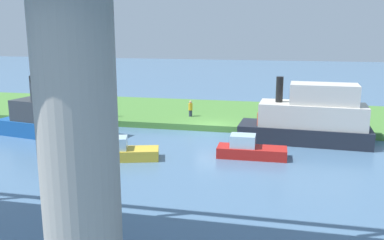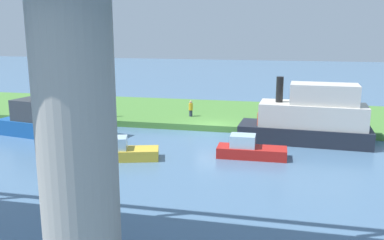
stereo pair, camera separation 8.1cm
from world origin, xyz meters
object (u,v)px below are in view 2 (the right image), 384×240
(bridge_pylon, at_px, (77,141))
(riverboat_paddlewheel, at_px, (121,151))
(person_on_bank, at_px, (191,108))
(mooring_post, at_px, (114,110))
(pontoon_yellow, at_px, (250,149))
(skiff_small, at_px, (309,119))
(motorboat_white, at_px, (57,115))

(bridge_pylon, xyz_separation_m, riverboat_paddlewheel, (3.45, -11.71, -3.97))
(person_on_bank, bearing_deg, mooring_post, 13.68)
(bridge_pylon, height_order, pontoon_yellow, bridge_pylon)
(bridge_pylon, bearing_deg, mooring_post, -69.42)
(bridge_pylon, bearing_deg, riverboat_paddlewheel, -73.58)
(person_on_bank, bearing_deg, skiff_small, 154.08)
(skiff_small, bearing_deg, motorboat_white, 7.46)
(person_on_bank, bearing_deg, pontoon_yellow, 122.69)
(bridge_pylon, bearing_deg, person_on_bank, -85.96)
(skiff_small, bearing_deg, mooring_post, -11.01)
(bridge_pylon, relative_size, motorboat_white, 0.97)
(riverboat_paddlewheel, distance_m, skiff_small, 13.36)
(bridge_pylon, bearing_deg, pontoon_yellow, -107.16)
(pontoon_yellow, bearing_deg, riverboat_paddlewheel, 15.63)
(bridge_pylon, distance_m, riverboat_paddlewheel, 12.83)
(pontoon_yellow, bearing_deg, mooring_post, -31.74)
(bridge_pylon, bearing_deg, skiff_small, -113.68)
(mooring_post, bearing_deg, pontoon_yellow, 148.26)
(mooring_post, bearing_deg, skiff_small, 168.99)
(bridge_pylon, height_order, motorboat_white, bridge_pylon)
(person_on_bank, height_order, pontoon_yellow, person_on_bank)
(pontoon_yellow, xyz_separation_m, riverboat_paddlewheel, (7.73, 2.16, -0.00))
(mooring_post, bearing_deg, riverboat_paddlewheel, 115.27)
(mooring_post, distance_m, riverboat_paddlewheel, 10.86)
(skiff_small, bearing_deg, person_on_bank, -25.92)
(pontoon_yellow, bearing_deg, skiff_small, -129.96)
(person_on_bank, height_order, mooring_post, person_on_bank)
(mooring_post, relative_size, skiff_small, 0.12)
(person_on_bank, bearing_deg, riverboat_paddlewheel, 80.93)
(bridge_pylon, distance_m, mooring_post, 23.24)
(person_on_bank, height_order, motorboat_white, motorboat_white)
(person_on_bank, relative_size, motorboat_white, 0.15)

